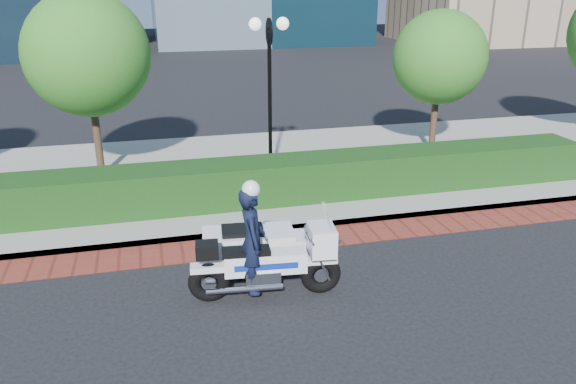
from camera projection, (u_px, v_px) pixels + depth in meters
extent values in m
plane|color=black|center=(278.00, 278.00, 10.48)|extent=(120.00, 120.00, 0.00)
cube|color=maroon|center=(262.00, 244.00, 11.84)|extent=(60.00, 1.00, 0.01)
cube|color=gray|center=(230.00, 174.00, 15.90)|extent=(60.00, 8.00, 0.15)
cube|color=black|center=(244.00, 182.00, 13.52)|extent=(18.00, 1.20, 1.00)
cylinder|color=black|center=(271.00, 172.00, 15.32)|extent=(0.30, 0.30, 0.30)
cylinder|color=black|center=(270.00, 105.00, 14.67)|extent=(0.10, 0.10, 3.70)
cylinder|color=black|center=(269.00, 32.00, 14.02)|extent=(0.04, 0.70, 0.70)
sphere|color=white|center=(255.00, 24.00, 13.86)|extent=(0.32, 0.32, 0.32)
sphere|color=white|center=(283.00, 24.00, 14.02)|extent=(0.32, 0.32, 0.32)
cylinder|color=#332319|center=(97.00, 138.00, 15.15)|extent=(0.20, 0.20, 2.17)
sphere|color=#195916|center=(87.00, 54.00, 14.37)|extent=(3.20, 3.20, 3.20)
cylinder|color=#332319|center=(434.00, 121.00, 17.47)|extent=(0.20, 0.20, 1.92)
sphere|color=#195916|center=(440.00, 57.00, 16.78)|extent=(2.80, 2.80, 2.80)
torus|color=black|center=(209.00, 282.00, 9.62)|extent=(0.74, 0.29, 0.72)
torus|color=black|center=(321.00, 274.00, 9.89)|extent=(0.74, 0.29, 0.72)
cube|color=silver|center=(265.00, 262.00, 9.64)|extent=(1.44, 0.49, 0.37)
cube|color=silver|center=(262.00, 276.00, 9.73)|extent=(0.64, 0.49, 0.31)
cube|color=silver|center=(322.00, 240.00, 9.65)|extent=(0.49, 0.64, 0.49)
cube|color=silver|center=(328.00, 219.00, 9.53)|extent=(0.19, 0.56, 0.44)
cube|color=black|center=(246.00, 252.00, 9.52)|extent=(0.85, 0.41, 0.11)
cube|color=black|center=(207.00, 250.00, 9.40)|extent=(0.41, 0.38, 0.24)
cube|color=silver|center=(249.00, 246.00, 10.52)|extent=(1.76, 0.93, 0.60)
cube|color=black|center=(242.00, 231.00, 10.39)|extent=(0.81, 0.62, 0.09)
torus|color=black|center=(241.00, 247.00, 11.08)|extent=(0.56, 0.23, 0.54)
imported|color=black|center=(252.00, 240.00, 9.46)|extent=(0.52, 0.73, 1.88)
sphere|color=white|center=(251.00, 189.00, 9.14)|extent=(0.31, 0.31, 0.31)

